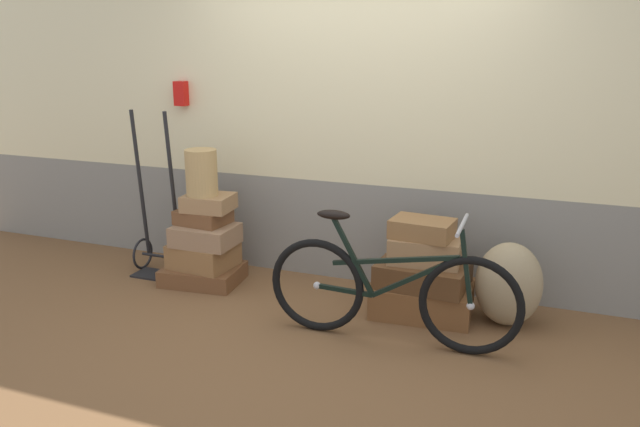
% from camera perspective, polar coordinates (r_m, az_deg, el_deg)
% --- Properties ---
extents(ground, '(9.67, 5.20, 0.06)m').
position_cam_1_polar(ground, '(4.53, 0.39, -9.64)').
color(ground, brown).
extents(station_building, '(7.67, 0.74, 2.84)m').
position_cam_1_polar(station_building, '(4.92, 4.07, 9.99)').
color(station_building, gray).
rests_on(station_building, ground).
extents(suitcase_0, '(0.64, 0.51, 0.13)m').
position_cam_1_polar(suitcase_0, '(5.19, -10.47, -5.38)').
color(suitcase_0, brown).
rests_on(suitcase_0, ground).
extents(suitcase_1, '(0.50, 0.44, 0.19)m').
position_cam_1_polar(suitcase_1, '(5.14, -10.44, -3.66)').
color(suitcase_1, olive).
rests_on(suitcase_1, suitcase_0).
extents(suitcase_2, '(0.48, 0.37, 0.16)m').
position_cam_1_polar(suitcase_2, '(5.06, -10.27, -1.93)').
color(suitcase_2, '#937051').
rests_on(suitcase_2, suitcase_1).
extents(suitcase_3, '(0.40, 0.35, 0.11)m').
position_cam_1_polar(suitcase_3, '(5.08, -10.46, -0.26)').
color(suitcase_3, brown).
rests_on(suitcase_3, suitcase_2).
extents(suitcase_4, '(0.39, 0.34, 0.12)m').
position_cam_1_polar(suitcase_4, '(5.03, -9.99, 0.99)').
color(suitcase_4, '#9E754C').
rests_on(suitcase_4, suitcase_3).
extents(suitcase_5, '(0.72, 0.54, 0.22)m').
position_cam_1_polar(suitcase_5, '(4.59, 9.20, -7.57)').
color(suitcase_5, brown).
rests_on(suitcase_5, ground).
extents(suitcase_6, '(0.63, 0.49, 0.17)m').
position_cam_1_polar(suitcase_6, '(4.51, 9.27, -5.36)').
color(suitcase_6, brown).
rests_on(suitcase_6, suitcase_5).
extents(suitcase_7, '(0.50, 0.34, 0.18)m').
position_cam_1_polar(suitcase_7, '(4.45, 9.43, -3.27)').
color(suitcase_7, '#9E754C').
rests_on(suitcase_7, suitcase_6).
extents(suitcase_8, '(0.44, 0.32, 0.13)m').
position_cam_1_polar(suitcase_8, '(4.40, 9.20, -1.34)').
color(suitcase_8, olive).
rests_on(suitcase_8, suitcase_7).
extents(wicker_basket, '(0.25, 0.25, 0.36)m').
position_cam_1_polar(wicker_basket, '(4.97, -10.62, 3.64)').
color(wicker_basket, tan).
rests_on(wicker_basket, suitcase_4).
extents(luggage_trolley, '(0.39, 0.35, 1.35)m').
position_cam_1_polar(luggage_trolley, '(5.40, -14.35, -1.79)').
color(luggage_trolley, black).
rests_on(luggage_trolley, ground).
extents(burlap_sack, '(0.45, 0.38, 0.58)m').
position_cam_1_polar(burlap_sack, '(4.49, 16.61, -6.11)').
color(burlap_sack, '#9E8966').
rests_on(burlap_sack, ground).
extents(bicycle, '(1.64, 0.46, 0.85)m').
position_cam_1_polar(bicycle, '(4.06, 6.31, -7.00)').
color(bicycle, black).
rests_on(bicycle, ground).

